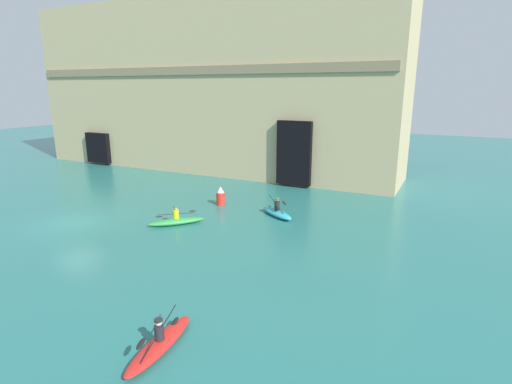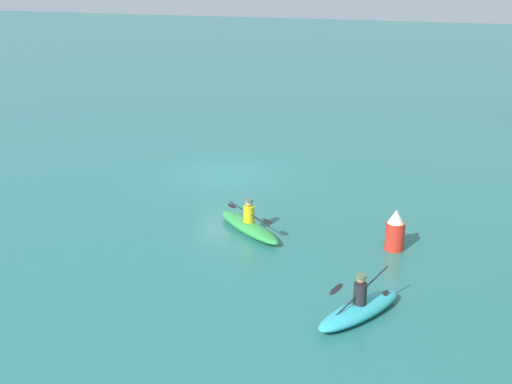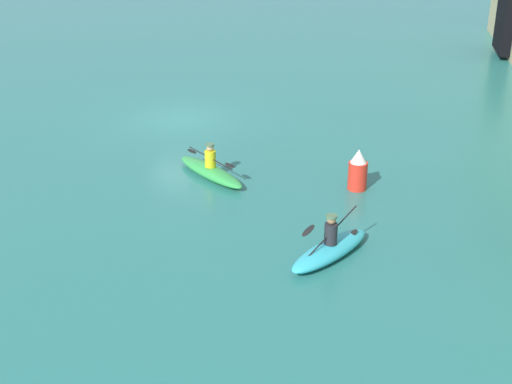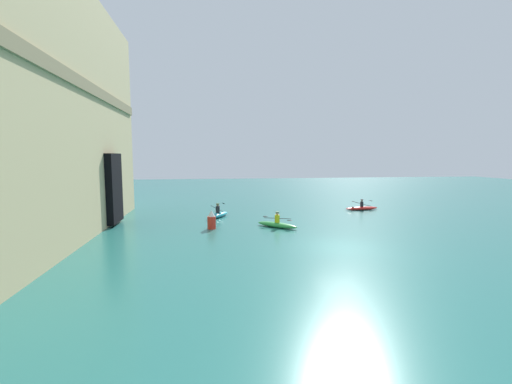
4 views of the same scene
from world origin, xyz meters
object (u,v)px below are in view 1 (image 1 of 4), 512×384
(kayak_green, at_px, (176,221))
(marker_buoy, at_px, (221,196))
(kayak_red, at_px, (160,343))
(kayak_cyan, at_px, (277,212))

(kayak_green, xyz_separation_m, marker_buoy, (0.20, 4.70, 0.37))
(marker_buoy, bearing_deg, kayak_green, -92.44)
(kayak_green, distance_m, marker_buoy, 4.72)
(kayak_red, bearing_deg, marker_buoy, -160.57)
(kayak_cyan, relative_size, kayak_green, 1.01)
(kayak_cyan, distance_m, kayak_red, 13.92)
(kayak_cyan, bearing_deg, kayak_green, -105.57)
(kayak_cyan, height_order, kayak_red, kayak_cyan)
(kayak_red, bearing_deg, kayak_cyan, -176.59)
(kayak_cyan, xyz_separation_m, marker_buoy, (-4.48, 0.56, 0.36))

